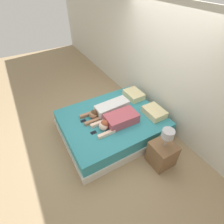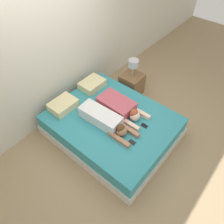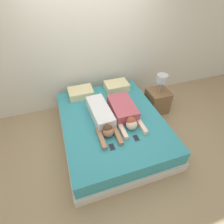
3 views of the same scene
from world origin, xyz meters
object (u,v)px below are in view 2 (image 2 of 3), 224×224
Objects in this scene: pillow_head_right at (92,84)px; person_left at (105,120)px; cell_phone_left at (132,142)px; person_right at (120,107)px; cell_phone_right at (144,126)px; pillow_head_left at (63,105)px; nightstand at (132,83)px; bed at (112,126)px.

person_left is (-0.57, -0.84, 0.03)m from pillow_head_right.
person_left reaches higher than cell_phone_left.
person_right reaches higher than cell_phone_right.
cell_phone_right is (0.60, -1.40, -0.07)m from pillow_head_left.
person_right reaches higher than pillow_head_right.
cell_phone_left is at bearing -112.14° from pillow_head_right.
person_right is at bearing 54.28° from cell_phone_left.
person_right is 8.05× the size of cell_phone_right.
pillow_head_right is at bearing 151.60° from nightstand.
cell_phone_left is (-0.59, -1.44, -0.07)m from pillow_head_right.
bed is 0.98m from pillow_head_left.
bed is at bearing -3.00° from person_left.
nightstand reaches higher than cell_phone_left.
person_right is at bearing -53.99° from pillow_head_left.
person_left is 9.33× the size of cell_phone_right.
person_left is 0.61m from cell_phone_left.
pillow_head_left is 0.50× the size of person_right.
nightstand is (0.79, -0.43, -0.24)m from pillow_head_right.
pillow_head_right is 1.41m from cell_phone_right.
person_right is at bearing 88.69° from cell_phone_right.
pillow_head_left is 1.64m from nightstand.
person_right is 0.56m from cell_phone_right.
nightstand is (1.36, 0.41, -0.27)m from person_left.
bed is at bearing -114.47° from pillow_head_right.
cell_phone_left is at bearing -174.01° from cell_phone_right.
cell_phone_right is (0.22, -0.55, 0.24)m from bed.
pillow_head_right reaches higher than cell_phone_left.
person_left is at bearing -124.07° from pillow_head_right.
person_left is at bearing 125.48° from cell_phone_right.
pillow_head_left is 1.53m from cell_phone_right.
nightstand is (0.95, 0.42, -0.27)m from person_right.
pillow_head_right is at bearing 0.00° from pillow_head_left.
cell_phone_right is at bearing -96.98° from pillow_head_right.
bed is 4.52× the size of pillow_head_right.
cell_phone_left is (-0.43, -0.60, -0.09)m from person_right.
bed is 0.67m from cell_phone_left.
nightstand reaches higher than person_left.
pillow_head_right is 4.03× the size of cell_phone_left.
pillow_head_left is at bearing 113.32° from cell_phone_right.
pillow_head_left is 4.03× the size of cell_phone_right.
pillow_head_left is 0.54× the size of nightstand.
bed is 4.52× the size of pillow_head_left.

